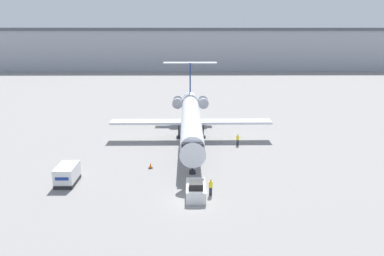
% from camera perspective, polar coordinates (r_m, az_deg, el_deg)
% --- Properties ---
extents(ground_plane, '(600.00, 600.00, 0.00)m').
position_cam_1_polar(ground_plane, '(39.00, 0.18, -11.06)').
color(ground_plane, gray).
extents(terminal_building, '(180.00, 16.80, 16.67)m').
position_cam_1_polar(terminal_building, '(155.20, -0.31, 12.00)').
color(terminal_building, '#9EA3AD').
rests_on(terminal_building, ground).
extents(airplane_main, '(25.08, 33.55, 10.68)m').
position_cam_1_polar(airplane_main, '(58.00, -0.15, 1.58)').
color(airplane_main, silver).
rests_on(airplane_main, ground).
extents(pushback_tug, '(2.03, 4.16, 1.98)m').
position_cam_1_polar(pushback_tug, '(39.67, 0.58, -9.39)').
color(pushback_tug, silver).
rests_on(pushback_tug, ground).
extents(luggage_cart, '(2.09, 3.61, 2.14)m').
position_cam_1_polar(luggage_cart, '(44.92, -18.49, -6.74)').
color(luggage_cart, '#232326').
rests_on(luggage_cart, ground).
extents(worker_near_tug, '(0.40, 0.26, 1.82)m').
position_cam_1_polar(worker_near_tug, '(39.89, 2.85, -8.92)').
color(worker_near_tug, '#232838').
rests_on(worker_near_tug, ground).
extents(worker_by_wing, '(0.40, 0.24, 1.74)m').
position_cam_1_polar(worker_by_wing, '(56.30, 6.98, -1.76)').
color(worker_by_wing, '#232838').
rests_on(worker_by_wing, ground).
extents(traffic_cone_left, '(0.55, 0.55, 0.73)m').
position_cam_1_polar(traffic_cone_left, '(47.52, -6.35, -5.72)').
color(traffic_cone_left, black).
rests_on(traffic_cone_left, ground).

